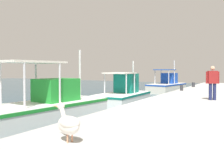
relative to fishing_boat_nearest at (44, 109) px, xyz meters
The scene contains 7 objects.
fishing_boat_nearest is the anchor object (origin of this frame).
fishing_boat_second 7.22m from the fishing_boat_nearest, ahead, with size 4.78×2.35×2.94m.
fishing_boat_third 16.59m from the fishing_boat_nearest, ahead, with size 5.13×2.79×3.25m.
pelican 5.38m from the fishing_boat_nearest, 129.27° to the right, with size 0.50×0.97×0.82m.
fisherman_standing 8.16m from the fishing_boat_nearest, 45.73° to the right, with size 0.40×0.60×1.70m.
mooring_bollard_second 10.75m from the fishing_boat_nearest, 16.88° to the right, with size 0.22×0.22×0.41m, color #333338.
mooring_bollard_third 14.67m from the fishing_boat_nearest, 12.29° to the right, with size 0.26×0.26×0.39m, color #333338.
Camera 1 is at (-11.45, -4.85, 2.36)m, focal length 39.42 mm.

